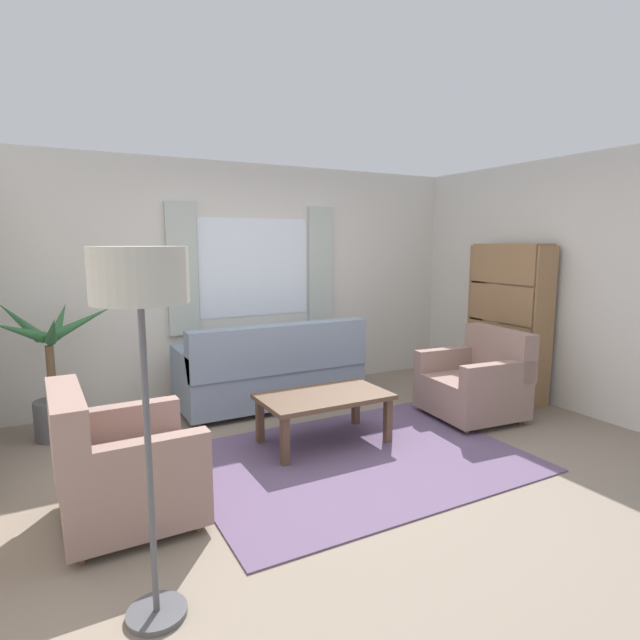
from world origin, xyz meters
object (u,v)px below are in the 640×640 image
armchair_left (119,468)px  armchair_right (477,383)px  couch (272,373)px  coffee_table (324,401)px  potted_plant (52,381)px  bookshelf (507,320)px  standing_lamp (140,301)px

armchair_left → armchair_right: bearing=-84.8°
couch → coffee_table: bearing=89.8°
potted_plant → couch: bearing=-3.0°
coffee_table → potted_plant: bearing=148.6°
armchair_left → armchair_right: 3.41m
coffee_table → bookshelf: 2.48m
coffee_table → potted_plant: size_ratio=0.88×
potted_plant → standing_lamp: size_ratio=0.73×
standing_lamp → coffee_table: bearing=40.7°
potted_plant → bookshelf: 4.61m
coffee_table → bookshelf: bearing=4.8°
couch → armchair_left: 2.39m
armchair_left → coffee_table: bearing=-74.8°
armchair_left → armchair_right: size_ratio=0.97×
standing_lamp → bookshelf: bearing=22.0°
armchair_left → potted_plant: 1.80m
potted_plant → bookshelf: size_ratio=0.73×
potted_plant → standing_lamp: (0.36, -2.71, 0.96)m
couch → armchair_right: size_ratio=2.09×
coffee_table → potted_plant: (-2.05, 1.25, 0.14)m
couch → potted_plant: size_ratio=1.52×
couch → standing_lamp: 3.30m
armchair_left → standing_lamp: standing_lamp is taller
armchair_left → standing_lamp: (0.03, -0.95, 1.13)m
armchair_right → bookshelf: 0.98m
armchair_right → potted_plant: 3.97m
armchair_right → coffee_table: armchair_right is taller
armchair_left → standing_lamp: 1.48m
bookshelf → armchair_left: bearing=99.7°
armchair_right → standing_lamp: (-3.36, -1.33, 1.13)m
coffee_table → bookshelf: bookshelf is taller
armchair_right → coffee_table: bearing=-89.2°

